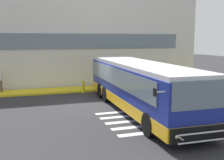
% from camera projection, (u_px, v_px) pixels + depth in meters
% --- Properties ---
extents(ground_plane, '(80.00, 90.00, 0.02)m').
position_uv_depth(ground_plane, '(89.00, 104.00, 17.32)').
color(ground_plane, '#2B2B2D').
rests_on(ground_plane, ground).
extents(bay_paint_stripes, '(4.40, 3.96, 0.01)m').
position_uv_depth(bay_paint_stripes, '(147.00, 120.00, 14.00)').
color(bay_paint_stripes, silver).
rests_on(bay_paint_stripes, ground).
extents(terminal_building, '(24.87, 13.80, 7.88)m').
position_uv_depth(terminal_building, '(53.00, 39.00, 27.47)').
color(terminal_building, silver).
rests_on(terminal_building, ground).
extents(boarding_curb, '(27.07, 2.00, 0.15)m').
position_uv_depth(boarding_curb, '(74.00, 90.00, 21.82)').
color(boarding_curb, yellow).
rests_on(boarding_curb, ground).
extents(bus_main_foreground, '(3.34, 12.23, 2.70)m').
position_uv_depth(bus_main_foreground, '(139.00, 87.00, 15.54)').
color(bus_main_foreground, navy).
rests_on(bus_main_foreground, ground).
extents(safety_bollard_yellow, '(0.18, 0.18, 0.90)m').
position_uv_depth(safety_bollard_yellow, '(83.00, 87.00, 20.79)').
color(safety_bollard_yellow, yellow).
rests_on(safety_bollard_yellow, ground).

